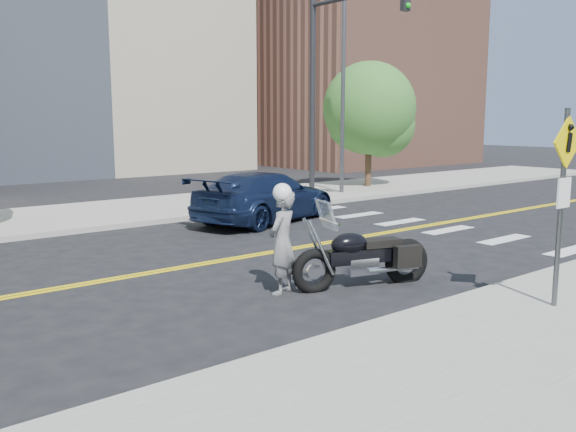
# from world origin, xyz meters

# --- Properties ---
(ground_plane) EXTENTS (120.00, 120.00, 0.00)m
(ground_plane) POSITION_xyz_m (0.00, 0.00, 0.00)
(ground_plane) COLOR black
(ground_plane) RESTS_ON ground
(sidewalk_near) EXTENTS (60.00, 5.00, 0.15)m
(sidewalk_near) POSITION_xyz_m (0.00, -7.50, 0.07)
(sidewalk_near) COLOR #9E9B91
(sidewalk_near) RESTS_ON ground_plane
(sidewalk_far) EXTENTS (60.00, 5.00, 0.15)m
(sidewalk_far) POSITION_xyz_m (0.00, 7.50, 0.07)
(sidewalk_far) COLOR #9E9B91
(sidewalk_far) RESTS_ON ground_plane
(building_right) EXTENTS (14.00, 12.00, 12.00)m
(building_right) POSITION_xyz_m (26.00, 20.00, 6.00)
(building_right) COLOR #8C5947
(building_right) RESTS_ON ground_plane
(lamp_post) EXTENTS (0.16, 0.16, 8.00)m
(lamp_post) POSITION_xyz_m (12.00, 6.50, 4.15)
(lamp_post) COLOR #4C4C51
(lamp_post) RESTS_ON sidewalk_far
(traffic_light) EXTENTS (0.28, 4.50, 7.00)m
(traffic_light) POSITION_xyz_m (10.00, 5.08, 4.67)
(traffic_light) COLOR black
(traffic_light) RESTS_ON sidewalk_far
(pedestrian_sign) EXTENTS (0.78, 0.08, 3.00)m
(pedestrian_sign) POSITION_xyz_m (4.20, -6.31, 1.96)
(pedestrian_sign) COLOR #4C4C51
(pedestrian_sign) RESTS_ON sidewalk_near
(motorcyclist) EXTENTS (0.78, 0.67, 1.92)m
(motorcyclist) POSITION_xyz_m (1.67, -2.75, 0.96)
(motorcyclist) COLOR #A2A1A6
(motorcyclist) RESTS_ON ground
(motorcycle) EXTENTS (2.75, 1.52, 1.60)m
(motorcycle) POSITION_xyz_m (3.10, -3.30, 0.80)
(motorcycle) COLOR black
(motorcycle) RESTS_ON ground
(parked_car_blue) EXTENTS (5.48, 3.37, 1.48)m
(parked_car_blue) POSITION_xyz_m (5.99, 3.49, 0.74)
(parked_car_blue) COLOR #172345
(parked_car_blue) RESTS_ON ground
(tree_far_b) EXTENTS (3.92, 3.92, 5.42)m
(tree_far_b) POSITION_xyz_m (14.43, 7.40, 3.46)
(tree_far_b) COLOR #382619
(tree_far_b) RESTS_ON ground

